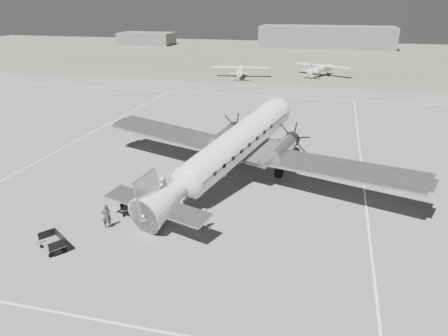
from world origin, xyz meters
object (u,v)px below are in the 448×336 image
baggage_cart_far (53,243)px  passenger (163,188)px  dc3_airliner (230,151)px  ramp_agent (205,219)px  hangar_main (327,37)px  shed_secondary (147,39)px  light_plane_left (241,71)px  baggage_cart_near (134,207)px  light_plane_right (321,70)px  ground_crew (107,216)px

baggage_cart_far → passenger: bearing=101.4°
dc3_airliner → ramp_agent: bearing=-69.1°
ramp_agent → dc3_airliner: bearing=-1.4°
hangar_main → shed_secondary: 60.22m
light_plane_left → ramp_agent: bearing=-88.8°
dc3_airliner → ramp_agent: 8.12m
shed_secondary → light_plane_left: bearing=-52.0°
dc3_airliner → baggage_cart_far: size_ratio=16.53×
light_plane_left → baggage_cart_near: size_ratio=5.99×
light_plane_right → baggage_cart_near: bearing=-73.7°
dc3_airliner → light_plane_left: bearing=121.0°
dc3_airliner → ground_crew: size_ratio=17.51×
shed_secondary → ground_crew: 130.43m
hangar_main → dc3_airliner: (-3.89, -116.24, -0.40)m
hangar_main → ground_crew: (-10.20, -125.54, -2.43)m
light_plane_right → ramp_agent: light_plane_right is taller
hangar_main → passenger: bearing=-93.9°
baggage_cart_far → ground_crew: size_ratio=1.06×
light_plane_right → hangar_main: bearing=116.4°
light_plane_right → ground_crew: size_ratio=6.85×
ground_crew → baggage_cart_near: bearing=-146.0°
light_plane_right → ground_crew: (-11.25, -67.70, -0.37)m
hangar_main → light_plane_right: hangar_main is taller
light_plane_right → light_plane_left: bearing=-135.3°
shed_secondary → ramp_agent: shed_secondary is taller
baggage_cart_near → baggage_cart_far: 6.39m
light_plane_left → ground_crew: light_plane_left is taller
hangar_main → dc3_airliner: size_ratio=1.38×
baggage_cart_far → passenger: (3.75, 8.80, 0.37)m
baggage_cart_near → light_plane_left: bearing=76.1°
dc3_airliner → passenger: dc3_airliner is taller
dc3_airliner → passenger: (-4.38, -3.94, -2.01)m
hangar_main → light_plane_left: 64.94m
ramp_agent → light_plane_right: bearing=-6.7°
light_plane_left → baggage_cart_near: bearing=-93.9°
light_plane_right → passenger: light_plane_right is taller
dc3_airliner → light_plane_right: 58.63m
light_plane_left → ramp_agent: light_plane_left is taller
baggage_cart_near → ground_crew: size_ratio=1.06×
ground_crew → light_plane_right: bearing=-135.6°
ground_crew → shed_secondary: bearing=-103.8°
shed_secondary → ground_crew: bearing=-67.6°
ground_crew → ramp_agent: ground_crew is taller
shed_secondary → baggage_cart_near: size_ratio=9.74×
shed_secondary → dc3_airliner: 124.59m
ramp_agent → ground_crew: bearing=100.3°
baggage_cart_far → baggage_cart_near: bearing=99.7°
hangar_main → ground_crew: bearing=-94.6°
shed_secondary → passenger: bearing=-65.8°
shed_secondary → light_plane_left: 74.00m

